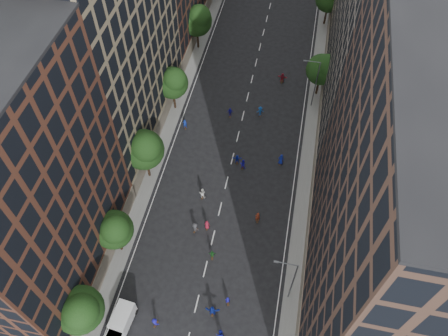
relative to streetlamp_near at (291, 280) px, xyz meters
name	(u,v)px	position (x,y,z in m)	size (l,w,h in m)	color
ground	(242,118)	(-10.37, 28.00, -5.17)	(240.00, 240.00, 0.00)	black
sidewalk_left	(182,77)	(-22.37, 35.50, -5.09)	(4.00, 105.00, 0.15)	slate
sidewalk_right	(321,96)	(1.63, 35.50, -5.09)	(4.00, 105.00, 0.15)	slate
bldg_left_a	(10,194)	(-29.37, -1.00, 9.83)	(14.00, 22.00, 30.00)	#4F2B1E
bldg_left_b	(95,33)	(-29.37, 23.00, 11.83)	(14.00, 26.00, 34.00)	#827255
bldg_right_a	(409,210)	(8.63, 3.00, 12.83)	(14.00, 30.00, 36.00)	#493127
bldg_right_b	(395,31)	(8.63, 32.00, 11.33)	(14.00, 28.00, 33.00)	#696057
tree_left_0	(80,310)	(-21.38, -8.15, 0.79)	(5.20, 5.20, 8.83)	black
tree_left_1	(114,229)	(-21.39, 1.86, 0.38)	(4.80, 4.80, 8.21)	black
tree_left_2	(144,149)	(-21.36, 13.83, 1.19)	(5.60, 5.60, 9.45)	black
tree_left_3	(173,82)	(-21.38, 27.85, 0.65)	(5.00, 5.00, 8.58)	black
tree_left_4	(198,20)	(-21.37, 43.84, 0.93)	(5.40, 5.40, 9.08)	black
tree_right_a	(323,69)	(1.02, 35.85, 0.46)	(5.00, 5.00, 8.39)	black
streetlamp_near	(291,280)	(0.00, 0.00, 0.00)	(2.64, 0.22, 9.06)	#595B60
streetlamp_far	(315,82)	(0.00, 33.00, 0.00)	(2.64, 0.22, 9.06)	#595B60
cargo_van	(121,321)	(-18.16, -7.16, -3.93)	(2.49, 4.60, 2.36)	white
skater_1	(228,300)	(-6.78, -2.14, -4.42)	(0.55, 0.36, 1.50)	#1915AC
skater_2	(220,334)	(-6.85, -6.15, -4.23)	(0.91, 0.71, 1.88)	#121797
skater_3	(155,323)	(-14.43, -6.36, -4.42)	(0.97, 0.56, 1.50)	#1814A9
skater_4	(129,307)	(-17.96, -5.29, -4.41)	(0.89, 0.37, 1.53)	#121292
skater_5	(212,311)	(-8.26, -3.77, -4.24)	(1.72, 0.55, 1.85)	#122798
skater_6	(207,225)	(-11.45, 7.28, -4.39)	(0.76, 0.49, 1.55)	#AB1C35
skater_7	(258,217)	(-5.08, 9.73, -4.25)	(0.67, 0.44, 1.83)	maroon
skater_8	(202,193)	(-13.18, 11.93, -4.22)	(0.92, 0.72, 1.90)	white
skater_9	(195,228)	(-12.86, 6.51, -4.32)	(1.10, 0.63, 1.70)	#3D3D42
skater_10	(212,254)	(-9.85, 3.26, -4.38)	(0.93, 0.39, 1.58)	#1B5C20
skater_11	(237,159)	(-9.56, 18.95, -4.40)	(1.42, 0.45, 1.53)	#122198
skater_12	(281,160)	(-3.22, 20.04, -4.23)	(0.92, 0.60, 1.88)	#121F93
skater_13	(185,124)	(-18.87, 24.09, -4.29)	(0.64, 0.42, 1.75)	#1431A7
skater_14	(243,164)	(-8.56, 18.15, -4.31)	(0.84, 0.65, 1.72)	#1A15B1
skater_15	(260,111)	(-7.72, 29.17, -4.28)	(1.15, 0.66, 1.78)	#154FB2
skater_16	(230,112)	(-12.40, 28.04, -4.33)	(0.98, 0.41, 1.67)	#1914A8
skater_17	(282,78)	(-5.20, 37.78, -4.28)	(1.65, 0.52, 1.78)	#A91C30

